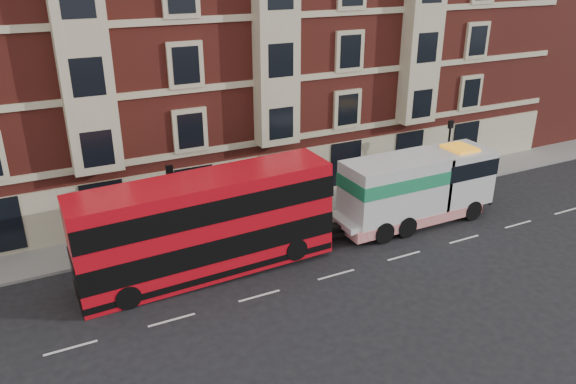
% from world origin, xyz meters
% --- Properties ---
extents(ground, '(120.00, 120.00, 0.00)m').
position_xyz_m(ground, '(0.00, 0.00, 0.00)').
color(ground, black).
rests_on(ground, ground).
extents(sidewalk, '(90.00, 3.00, 0.15)m').
position_xyz_m(sidewalk, '(0.00, 7.50, 0.07)').
color(sidewalk, slate).
rests_on(sidewalk, ground).
extents(victorian_terrace, '(45.00, 12.00, 20.40)m').
position_xyz_m(victorian_terrace, '(0.50, 15.00, 10.07)').
color(victorian_terrace, maroon).
rests_on(victorian_terrace, ground).
extents(filler_east, '(18.00, 10.00, 19.00)m').
position_xyz_m(filler_east, '(32.00, 14.00, 9.43)').
color(filler_east, maroon).
rests_on(filler_east, ground).
extents(lamp_post_west, '(0.35, 0.15, 4.35)m').
position_xyz_m(lamp_post_west, '(-6.00, 6.20, 2.68)').
color(lamp_post_west, black).
rests_on(lamp_post_west, sidewalk).
extents(lamp_post_east, '(0.35, 0.15, 4.35)m').
position_xyz_m(lamp_post_east, '(12.00, 6.20, 2.68)').
color(lamp_post_east, black).
rests_on(lamp_post_east, sidewalk).
extents(double_decker_bus, '(11.98, 2.75, 4.85)m').
position_xyz_m(double_decker_bus, '(-5.33, 2.91, 2.57)').
color(double_decker_bus, red).
rests_on(double_decker_bus, ground).
extents(tow_truck, '(9.59, 2.83, 4.00)m').
position_xyz_m(tow_truck, '(6.73, 2.91, 2.12)').
color(tow_truck, silver).
rests_on(tow_truck, ground).
extents(pedestrian, '(0.80, 0.79, 1.86)m').
position_xyz_m(pedestrian, '(-7.01, 6.15, 1.08)').
color(pedestrian, '#1A2634').
rests_on(pedestrian, sidewalk).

